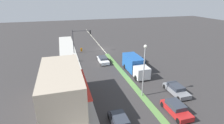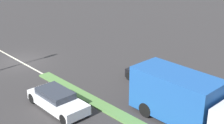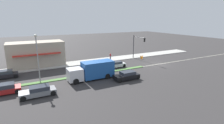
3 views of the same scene
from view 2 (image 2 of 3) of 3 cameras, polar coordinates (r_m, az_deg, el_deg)
name	(u,v)px [view 2 (image 2 of 3)]	position (r m, az deg, el deg)	size (l,w,h in m)	color
lane_marking_center	(20,61)	(28.43, -16.55, 0.14)	(0.16, 60.00, 0.01)	beige
delivery_truck	(188,101)	(18.07, 13.80, -6.97)	(2.44, 7.50, 2.87)	silver
van_white	(57,100)	(19.83, -9.99, -6.84)	(1.77, 4.42, 1.20)	silver
suv_black	(153,76)	(23.00, 7.58, -2.49)	(1.85, 4.17, 1.33)	black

